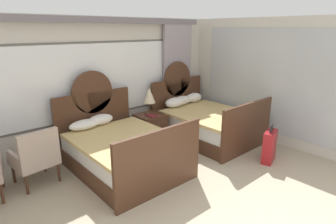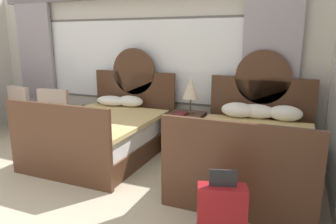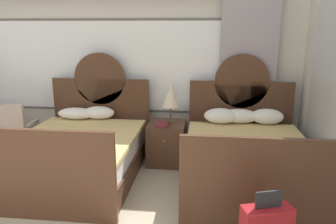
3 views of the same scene
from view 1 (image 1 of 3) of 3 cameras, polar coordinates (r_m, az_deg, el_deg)
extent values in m
cube|color=beige|center=(5.87, -16.45, 5.07)|extent=(6.54, 0.07, 2.70)
cube|color=#5B5954|center=(5.81, -16.35, 5.99)|extent=(4.35, 0.02, 1.54)
cube|color=white|center=(5.80, -16.32, 5.98)|extent=(4.27, 0.02, 1.46)
cube|color=#998E99|center=(7.10, 1.90, 7.24)|extent=(0.87, 0.08, 2.60)
cube|color=slate|center=(5.64, -16.93, 17.61)|extent=(6.02, 0.10, 0.12)
cube|color=beige|center=(6.42, 22.84, 5.40)|extent=(0.07, 4.94, 2.70)
cube|color=#B2B7BC|center=(6.52, 20.31, 5.82)|extent=(0.01, 3.46, 2.27)
cube|color=#472B1C|center=(5.19, -9.02, -10.00)|extent=(1.54, 2.02, 0.30)
cube|color=white|center=(5.06, -9.17, -7.02)|extent=(1.48, 1.92, 0.29)
cube|color=tan|center=(4.93, -8.76, -5.46)|extent=(1.58, 1.82, 0.06)
cube|color=#472B1C|center=(5.85, -14.73, -2.11)|extent=(1.62, 0.06, 1.26)
cylinder|color=#472B1C|center=(5.68, -15.19, 3.93)|extent=(0.85, 0.06, 0.85)
cube|color=#472B1C|center=(4.26, -1.57, -10.30)|extent=(1.62, 0.06, 1.06)
ellipsoid|color=white|center=(5.45, -16.68, -2.47)|extent=(0.59, 0.30, 0.18)
ellipsoid|color=white|center=(5.64, -13.59, -1.49)|extent=(0.51, 0.30, 0.20)
cube|color=#472B1C|center=(6.57, 8.03, -4.09)|extent=(1.54, 2.02, 0.30)
cube|color=white|center=(6.48, 8.14, -1.66)|extent=(1.48, 1.92, 0.29)
cube|color=tan|center=(6.37, 8.74, -0.34)|extent=(1.58, 1.82, 0.06)
cube|color=#472B1C|center=(7.11, 1.86, 1.74)|extent=(1.62, 0.06, 1.26)
cylinder|color=#472B1C|center=(6.97, 1.91, 6.77)|extent=(0.85, 0.06, 0.85)
cube|color=#472B1C|center=(5.87, 15.86, -3.22)|extent=(1.62, 0.06, 1.06)
ellipsoid|color=white|center=(6.69, 1.36, 1.97)|extent=(0.52, 0.32, 0.23)
ellipsoid|color=white|center=(6.91, 2.82, 2.37)|extent=(0.58, 0.28, 0.22)
ellipsoid|color=white|center=(7.19, 5.27, 2.96)|extent=(0.49, 0.30, 0.24)
cube|color=#472B1C|center=(6.23, -3.64, -3.39)|extent=(0.57, 0.57, 0.65)
sphere|color=tan|center=(5.97, -1.91, -2.83)|extent=(0.02, 0.02, 0.02)
cylinder|color=brown|center=(6.22, -3.78, -0.17)|extent=(0.14, 0.14, 0.02)
cylinder|color=brown|center=(6.19, -3.80, 0.90)|extent=(0.03, 0.03, 0.22)
cone|color=beige|center=(6.12, -3.85, 3.46)|extent=(0.27, 0.27, 0.34)
cube|color=maroon|center=(6.01, -3.39, -0.72)|extent=(0.18, 0.26, 0.03)
cube|color=#B29E8E|center=(5.12, -25.60, -9.02)|extent=(0.68, 0.68, 0.10)
cube|color=#B29E8E|center=(4.77, -24.79, -6.66)|extent=(0.62, 0.15, 0.53)
cube|color=#B29E8E|center=(5.17, -22.95, -6.88)|extent=(0.12, 0.56, 0.16)
cube|color=#B29E8E|center=(4.99, -28.73, -8.50)|extent=(0.12, 0.56, 0.16)
cylinder|color=#472B1C|center=(5.51, -23.92, -9.45)|extent=(0.04, 0.04, 0.33)
cylinder|color=#472B1C|center=(5.36, -28.97, -10.92)|extent=(0.04, 0.04, 0.33)
cylinder|color=#472B1C|center=(5.09, -21.42, -11.38)|extent=(0.04, 0.04, 0.33)
cylinder|color=#472B1C|center=(4.92, -26.87, -13.09)|extent=(0.04, 0.04, 0.33)
cube|color=#B29E8E|center=(4.94, -31.15, -9.14)|extent=(0.17, 0.56, 0.16)
cylinder|color=#472B1C|center=(5.32, -30.80, -11.44)|extent=(0.04, 0.04, 0.33)
cylinder|color=#472B1C|center=(4.86, -30.78, -14.09)|extent=(0.04, 0.04, 0.33)
cube|color=maroon|center=(5.69, 20.01, -6.63)|extent=(0.46, 0.30, 0.61)
cube|color=#232326|center=(5.56, 20.39, -3.00)|extent=(0.23, 0.09, 0.15)
cylinder|color=black|center=(5.65, 19.36, -9.86)|extent=(0.05, 0.03, 0.05)
cylinder|color=black|center=(5.96, 20.08, -8.53)|extent=(0.05, 0.03, 0.05)
camera|label=2|loc=(5.24, 48.92, 4.31)|focal=33.25mm
camera|label=3|loc=(4.15, 50.62, 5.59)|focal=34.90mm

